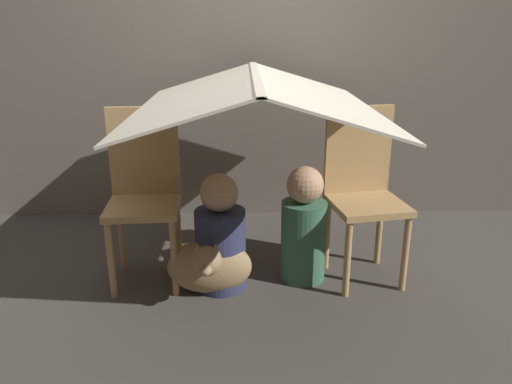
{
  "coord_description": "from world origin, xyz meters",
  "views": [
    {
      "loc": [
        -0.06,
        -2.3,
        1.39
      ],
      "look_at": [
        0.0,
        0.2,
        0.52
      ],
      "focal_mm": 35.0,
      "sensor_mm": 36.0,
      "label": 1
    }
  ],
  "objects_px": {
    "dog": "(209,266)",
    "person_second": "(304,229)",
    "chair_left": "(144,189)",
    "person_front": "(220,238)",
    "chair_right": "(363,188)"
  },
  "relations": [
    {
      "from": "dog",
      "to": "person_second",
      "type": "bearing_deg",
      "value": 17.4
    },
    {
      "from": "chair_left",
      "to": "person_second",
      "type": "bearing_deg",
      "value": -7.06
    },
    {
      "from": "chair_left",
      "to": "person_front",
      "type": "bearing_deg",
      "value": -22.28
    },
    {
      "from": "chair_right",
      "to": "person_front",
      "type": "relative_size",
      "value": 1.48
    },
    {
      "from": "person_second",
      "to": "person_front",
      "type": "bearing_deg",
      "value": -169.43
    },
    {
      "from": "person_front",
      "to": "dog",
      "type": "distance_m",
      "value": 0.16
    },
    {
      "from": "person_front",
      "to": "person_second",
      "type": "relative_size",
      "value": 0.98
    },
    {
      "from": "person_front",
      "to": "person_second",
      "type": "height_order",
      "value": "person_second"
    },
    {
      "from": "person_second",
      "to": "chair_right",
      "type": "bearing_deg",
      "value": 9.86
    },
    {
      "from": "chair_left",
      "to": "person_front",
      "type": "xyz_separation_m",
      "value": [
        0.41,
        -0.14,
        -0.23
      ]
    },
    {
      "from": "person_front",
      "to": "person_second",
      "type": "distance_m",
      "value": 0.46
    },
    {
      "from": "chair_left",
      "to": "person_front",
      "type": "distance_m",
      "value": 0.49
    },
    {
      "from": "person_front",
      "to": "dog",
      "type": "relative_size",
      "value": 1.43
    },
    {
      "from": "person_front",
      "to": "chair_left",
      "type": "bearing_deg",
      "value": 160.99
    },
    {
      "from": "chair_right",
      "to": "person_front",
      "type": "bearing_deg",
      "value": -179.5
    }
  ]
}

